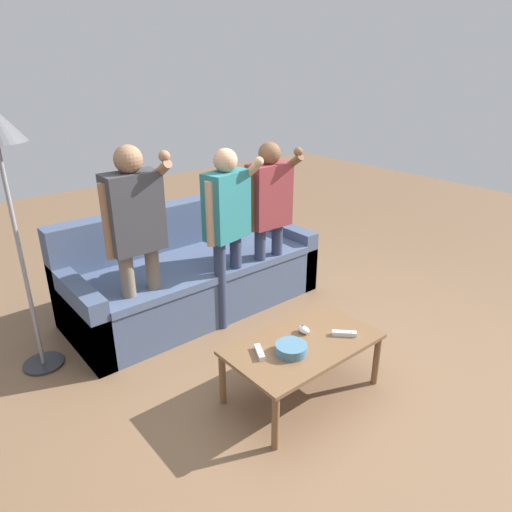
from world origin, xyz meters
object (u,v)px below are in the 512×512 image
(coffee_table, at_px, (303,348))
(game_remote_wand_far, at_px, (260,352))
(game_remote_wand_near, at_px, (344,334))
(couch, at_px, (191,274))
(player_left, at_px, (136,228))
(player_right, at_px, (269,208))
(game_remote_nunchuk, at_px, (304,330))
(player_center, at_px, (227,219))
(snack_bowl, at_px, (291,349))

(coffee_table, xyz_separation_m, game_remote_wand_far, (-0.30, 0.07, 0.06))
(game_remote_wand_near, bearing_deg, couch, 95.67)
(player_left, bearing_deg, coffee_table, -65.10)
(player_right, bearing_deg, game_remote_wand_far, -133.53)
(player_left, bearing_deg, player_right, -4.88)
(player_left, distance_m, player_right, 1.14)
(coffee_table, xyz_separation_m, player_left, (-0.52, 1.13, 0.62))
(couch, xyz_separation_m, game_remote_wand_far, (-0.40, -1.40, 0.11))
(player_right, bearing_deg, coffee_table, -120.77)
(player_right, bearing_deg, game_remote_nunchuk, -119.12)
(coffee_table, distance_m, player_center, 1.18)
(couch, distance_m, snack_bowl, 1.54)
(coffee_table, xyz_separation_m, player_center, (0.17, 1.02, 0.57))
(snack_bowl, height_order, player_right, player_right)
(coffee_table, bearing_deg, player_right, 59.23)
(player_center, distance_m, player_right, 0.44)
(snack_bowl, bearing_deg, game_remote_wand_far, 144.78)
(player_center, relative_size, game_remote_wand_near, 10.66)
(snack_bowl, distance_m, player_center, 1.20)
(game_remote_nunchuk, bearing_deg, coffee_table, -137.13)
(coffee_table, height_order, game_remote_wand_far, game_remote_wand_far)
(coffee_table, height_order, player_left, player_left)
(coffee_table, relative_size, game_remote_wand_near, 7.16)
(game_remote_nunchuk, xyz_separation_m, game_remote_wand_far, (-0.38, -0.00, -0.01))
(player_right, relative_size, game_remote_wand_near, 10.64)
(game_remote_wand_near, distance_m, game_remote_wand_far, 0.59)
(game_remote_wand_near, bearing_deg, game_remote_wand_far, 161.14)
(player_center, bearing_deg, game_remote_nunchuk, -95.61)
(player_center, bearing_deg, game_remote_wand_far, -116.46)
(couch, distance_m, game_remote_wand_far, 1.46)
(player_center, bearing_deg, game_remote_wand_near, -85.66)
(player_left, xyz_separation_m, game_remote_wand_near, (0.78, -1.24, -0.56))
(game_remote_nunchuk, bearing_deg, game_remote_wand_far, -179.81)
(player_right, relative_size, game_remote_wand_far, 9.89)
(couch, distance_m, player_left, 0.98)
(game_remote_wand_near, bearing_deg, coffee_table, 156.18)
(snack_bowl, relative_size, game_remote_nunchuk, 2.22)
(couch, relative_size, coffee_table, 2.22)
(game_remote_wand_far, bearing_deg, couch, 74.17)
(player_left, xyz_separation_m, player_right, (1.14, -0.10, -0.05))
(player_left, bearing_deg, game_remote_wand_far, -77.74)
(couch, height_order, snack_bowl, couch)
(player_center, bearing_deg, coffee_table, -99.72)
(game_remote_nunchuk, height_order, player_left, player_left)
(game_remote_nunchuk, xyz_separation_m, player_right, (0.53, 0.96, 0.50))
(game_remote_nunchuk, xyz_separation_m, player_left, (-0.61, 1.05, 0.55))
(player_right, bearing_deg, couch, 139.04)
(snack_bowl, xyz_separation_m, game_remote_nunchuk, (0.22, 0.11, -0.01))
(snack_bowl, relative_size, game_remote_wand_near, 1.44)
(game_remote_wand_near, bearing_deg, player_left, 122.23)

